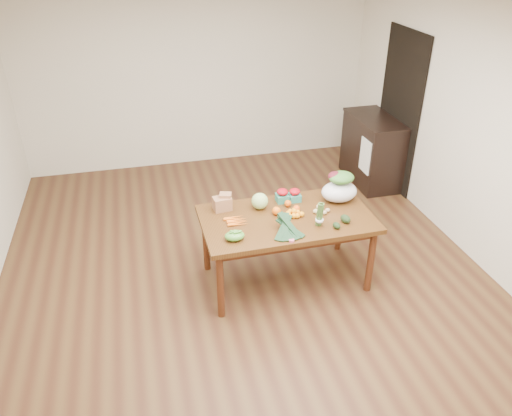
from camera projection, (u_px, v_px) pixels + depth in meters
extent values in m
plane|color=#51361B|center=(245.00, 275.00, 5.25)|extent=(6.00, 6.00, 0.00)
cube|color=white|center=(241.00, 0.00, 3.91)|extent=(5.00, 6.00, 0.02)
cube|color=beige|center=(196.00, 74.00, 7.10)|extent=(5.00, 0.02, 2.70)
cube|color=beige|center=(481.00, 133.00, 5.11)|extent=(0.02, 6.00, 2.70)
cube|color=#4E2F12|center=(286.00, 249.00, 5.01)|extent=(1.67, 0.94, 0.75)
cube|color=black|center=(399.00, 111.00, 6.60)|extent=(0.02, 1.00, 2.10)
cube|color=black|center=(372.00, 150.00, 6.94)|extent=(0.52, 1.02, 0.94)
cube|color=white|center=(365.00, 156.00, 6.57)|extent=(0.02, 0.28, 0.45)
sphere|color=#B6DD7F|center=(260.00, 201.00, 4.93)|extent=(0.16, 0.16, 0.16)
sphere|color=orange|center=(276.00, 211.00, 4.84)|extent=(0.08, 0.08, 0.08)
sphere|color=orange|center=(288.00, 203.00, 4.98)|extent=(0.07, 0.07, 0.07)
sphere|color=#F4580E|center=(296.00, 209.00, 4.89)|extent=(0.07, 0.07, 0.07)
ellipsoid|color=#5C9332|center=(235.00, 236.00, 4.46)|extent=(0.18, 0.14, 0.08)
ellipsoid|color=#D0BC78|center=(316.00, 211.00, 4.87)|extent=(0.06, 0.05, 0.05)
ellipsoid|color=tan|center=(324.00, 213.00, 4.85)|extent=(0.05, 0.04, 0.04)
ellipsoid|color=tan|center=(319.00, 206.00, 4.96)|extent=(0.05, 0.05, 0.04)
ellipsoid|color=tan|center=(319.00, 207.00, 4.94)|extent=(0.05, 0.05, 0.05)
ellipsoid|color=tan|center=(328.00, 210.00, 4.90)|extent=(0.05, 0.04, 0.04)
ellipsoid|color=black|center=(337.00, 226.00, 4.63)|extent=(0.08, 0.10, 0.06)
ellipsoid|color=black|center=(345.00, 219.00, 4.72)|extent=(0.11, 0.13, 0.08)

